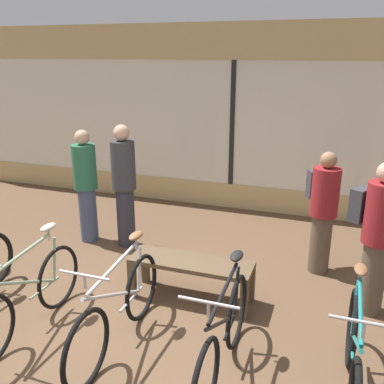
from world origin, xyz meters
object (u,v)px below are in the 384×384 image
at_px(customer_near_rack, 124,184).
at_px(customer_mid_floor, 377,234).
at_px(bicycle_right, 223,338).
at_px(bicycle_left, 27,297).
at_px(display_bench, 191,268).
at_px(customer_by_window, 323,209).
at_px(bicycle_far_right, 353,359).
at_px(customer_near_bench, 86,184).
at_px(bicycle_center, 118,310).

xyz_separation_m(customer_near_rack, customer_mid_floor, (3.29, -0.65, -0.03)).
bearing_deg(bicycle_right, bicycle_left, -179.33).
xyz_separation_m(bicycle_left, customer_mid_floor, (3.25, 1.53, 0.52)).
height_order(display_bench, customer_mid_floor, customer_mid_floor).
bearing_deg(customer_by_window, bicycle_left, -139.22).
xyz_separation_m(bicycle_left, bicycle_right, (2.02, 0.02, 0.00)).
bearing_deg(bicycle_left, customer_mid_floor, 25.22).
bearing_deg(customer_near_rack, bicycle_left, -88.95).
xyz_separation_m(bicycle_left, bicycle_far_right, (3.07, 0.12, -0.00)).
bearing_deg(bicycle_right, customer_near_bench, 141.50).
relative_size(customer_by_window, customer_near_bench, 0.94).
bearing_deg(bicycle_left, customer_near_bench, 106.90).
distance_m(bicycle_right, customer_by_window, 2.42).
height_order(customer_by_window, customer_mid_floor, customer_mid_floor).
bearing_deg(display_bench, customer_by_window, 41.93).
height_order(bicycle_left, bicycle_far_right, bicycle_far_right).
bearing_deg(customer_near_bench, bicycle_far_right, -28.60).
bearing_deg(customer_mid_floor, customer_near_rack, 168.85).
bearing_deg(bicycle_far_right, customer_near_rack, 146.46).
relative_size(customer_mid_floor, customer_near_bench, 1.01).
distance_m(display_bench, customer_near_bench, 2.30).
height_order(bicycle_right, customer_by_window, customer_by_window).
height_order(bicycle_left, display_bench, bicycle_left).
bearing_deg(bicycle_center, customer_near_bench, 128.29).
bearing_deg(bicycle_far_right, customer_near_bench, 151.40).
xyz_separation_m(bicycle_center, bicycle_right, (1.06, -0.08, 0.00)).
bearing_deg(bicycle_far_right, bicycle_right, -174.59).
distance_m(bicycle_right, customer_near_rack, 3.03).
xyz_separation_m(bicycle_center, display_bench, (0.38, 1.01, 0.00)).
xyz_separation_m(customer_mid_floor, customer_near_bench, (-3.91, 0.62, -0.03)).
xyz_separation_m(bicycle_center, customer_near_rack, (-1.01, 2.08, 0.55)).
distance_m(bicycle_center, bicycle_far_right, 2.10).
bearing_deg(customer_mid_floor, bicycle_left, -154.78).
distance_m(bicycle_left, customer_near_bench, 2.30).
height_order(bicycle_right, customer_near_bench, customer_near_bench).
bearing_deg(bicycle_center, customer_mid_floor, 32.04).
height_order(bicycle_right, display_bench, bicycle_right).
height_order(bicycle_left, bicycle_center, bicycle_center).
height_order(bicycle_center, customer_near_rack, customer_near_rack).
distance_m(bicycle_far_right, customer_mid_floor, 1.51).
xyz_separation_m(customer_near_rack, customer_near_bench, (-0.61, -0.03, -0.06)).
bearing_deg(bicycle_center, display_bench, 69.44).
bearing_deg(display_bench, bicycle_left, -140.41).
bearing_deg(customer_near_rack, display_bench, -37.70).
relative_size(bicycle_right, customer_mid_floor, 1.01).
relative_size(bicycle_left, bicycle_right, 1.02).
bearing_deg(customer_mid_floor, display_bench, -167.58).
bearing_deg(customer_near_rack, bicycle_right, -46.32).
height_order(bicycle_center, display_bench, bicycle_center).
bearing_deg(bicycle_right, bicycle_far_right, 5.41).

